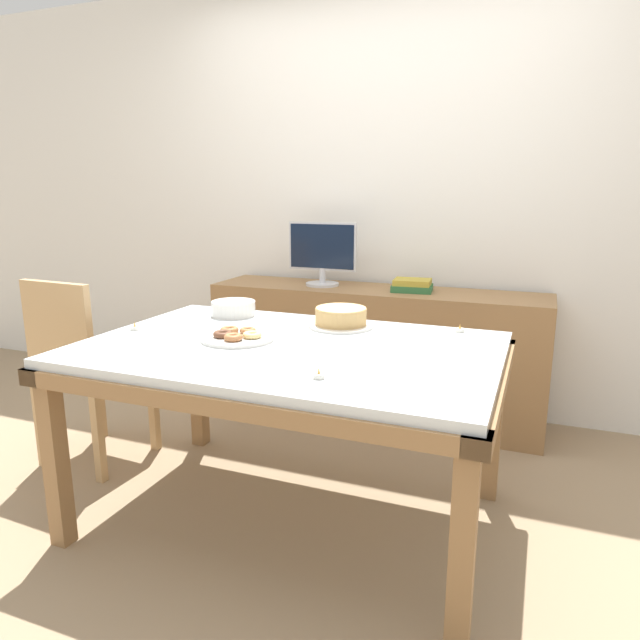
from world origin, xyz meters
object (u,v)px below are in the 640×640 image
at_px(pastry_platter, 237,336).
at_px(tealight_centre, 460,330).
at_px(tealight_near_front, 319,375).
at_px(computer_monitor, 322,254).
at_px(chair, 82,364).
at_px(tealight_right_edge, 135,328).
at_px(book_stack, 412,285).
at_px(cake_chocolate_round, 341,318).
at_px(plate_stack, 233,308).

relative_size(pastry_platter, tealight_centre, 7.56).
bearing_deg(tealight_near_front, computer_monitor, 110.92).
bearing_deg(pastry_platter, chair, 174.69).
relative_size(pastry_platter, tealight_near_front, 7.56).
xyz_separation_m(pastry_platter, tealight_right_edge, (-0.49, -0.02, -0.00)).
relative_size(chair, tealight_right_edge, 23.50).
relative_size(tealight_right_edge, tealight_centre, 1.00).
distance_m(computer_monitor, tealight_centre, 1.22).
bearing_deg(tealight_centre, book_stack, 116.20).
xyz_separation_m(cake_chocolate_round, plate_stack, (-0.56, 0.03, -0.00)).
bearing_deg(plate_stack, tealight_right_edge, -121.29).
xyz_separation_m(tealight_right_edge, tealight_near_front, (0.98, -0.31, 0.00)).
xyz_separation_m(computer_monitor, pastry_platter, (0.11, -1.22, -0.20)).
bearing_deg(cake_chocolate_round, tealight_centre, 10.56).
bearing_deg(tealight_centre, tealight_right_edge, -159.97).
distance_m(tealight_near_front, tealight_centre, 0.85).
xyz_separation_m(computer_monitor, cake_chocolate_round, (0.42, -0.86, -0.18)).
xyz_separation_m(cake_chocolate_round, pastry_platter, (-0.32, -0.36, -0.03)).
bearing_deg(cake_chocolate_round, tealight_near_front, -76.21).
bearing_deg(cake_chocolate_round, plate_stack, 177.20).
xyz_separation_m(computer_monitor, tealight_right_edge, (-0.38, -1.24, -0.20)).
relative_size(cake_chocolate_round, tealight_right_edge, 7.29).
xyz_separation_m(plate_stack, tealight_near_front, (0.73, -0.72, -0.02)).
bearing_deg(tealight_near_front, chair, 163.48).
relative_size(chair, pastry_platter, 3.11).
distance_m(computer_monitor, pastry_platter, 1.24).
xyz_separation_m(chair, pastry_platter, (0.92, -0.09, 0.24)).
distance_m(chair, plate_stack, 0.79).
relative_size(book_stack, pastry_platter, 0.80).
height_order(tealight_right_edge, tealight_centre, same).
height_order(cake_chocolate_round, tealight_centre, cake_chocolate_round).
distance_m(cake_chocolate_round, tealight_right_edge, 0.89).
distance_m(computer_monitor, plate_stack, 0.86).
distance_m(computer_monitor, book_stack, 0.57).
bearing_deg(tealight_near_front, pastry_platter, 145.74).
relative_size(chair, computer_monitor, 2.22).
relative_size(chair, tealight_near_front, 23.50).
bearing_deg(book_stack, tealight_near_front, -88.38).
distance_m(book_stack, tealight_centre, 0.85).
height_order(chair, pastry_platter, chair).
xyz_separation_m(cake_chocolate_round, tealight_right_edge, (-0.81, -0.38, -0.03)).
distance_m(tealight_right_edge, tealight_centre, 1.39).
bearing_deg(computer_monitor, plate_stack, -99.18).
distance_m(chair, tealight_centre, 1.79).
bearing_deg(tealight_right_edge, chair, 165.86).
height_order(chair, book_stack, chair).
bearing_deg(book_stack, pastry_platter, -109.88).
bearing_deg(cake_chocolate_round, tealight_right_edge, -154.57).
bearing_deg(plate_stack, tealight_centre, 3.59).
height_order(computer_monitor, tealight_centre, computer_monitor).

